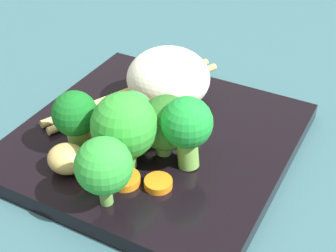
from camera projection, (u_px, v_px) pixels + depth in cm
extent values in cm
cube|color=#30585F|center=(156.00, 155.00, 49.49)|extent=(110.00, 110.00, 2.00)
cube|color=black|center=(156.00, 141.00, 48.41)|extent=(25.37, 25.37, 1.68)
ellipsoid|color=white|center=(168.00, 78.00, 50.49)|extent=(11.07, 11.21, 6.17)
cylinder|color=#5CA142|center=(126.00, 157.00, 43.38)|extent=(2.92, 2.93, 2.36)
sphere|color=green|center=(125.00, 126.00, 41.51)|extent=(5.77, 5.77, 5.77)
cylinder|color=#83BF56|center=(77.00, 137.00, 45.26)|extent=(2.70, 2.56, 2.90)
sphere|color=#13651F|center=(75.00, 113.00, 43.86)|extent=(4.13, 4.13, 4.13)
cylinder|color=#7AB252|center=(164.00, 144.00, 45.07)|extent=(2.11, 2.05, 2.02)
sphere|color=#286522|center=(166.00, 123.00, 43.73)|extent=(5.06, 5.06, 5.06)
cylinder|color=#79C14E|center=(132.00, 136.00, 45.87)|extent=(2.02, 2.10, 2.38)
sphere|color=#30883D|center=(132.00, 113.00, 44.44)|extent=(4.04, 4.04, 4.04)
cylinder|color=#65A046|center=(105.00, 190.00, 39.62)|extent=(1.40, 1.44, 2.64)
sphere|color=green|center=(104.00, 166.00, 37.62)|extent=(4.56, 4.56, 4.56)
cylinder|color=#6FA747|center=(188.00, 152.00, 43.37)|extent=(2.61, 2.82, 3.19)
sphere|color=#1C9033|center=(187.00, 123.00, 41.32)|extent=(4.47, 4.47, 4.47)
cylinder|color=orange|center=(158.00, 183.00, 41.75)|extent=(3.40, 3.40, 0.66)
cylinder|color=orange|center=(90.00, 175.00, 42.60)|extent=(3.09, 3.09, 0.63)
cylinder|color=orange|center=(125.00, 180.00, 42.09)|extent=(3.19, 3.19, 0.70)
cylinder|color=orange|center=(165.00, 130.00, 47.81)|extent=(3.51, 3.51, 0.79)
cylinder|color=orange|center=(107.00, 152.00, 45.04)|extent=(3.16, 3.16, 0.80)
cube|color=red|center=(114.00, 127.00, 47.63)|extent=(2.77, 2.75, 1.50)
cube|color=red|center=(142.00, 120.00, 47.88)|extent=(2.78, 2.77, 2.20)
ellipsoid|color=tan|center=(67.00, 159.00, 42.86)|extent=(3.54, 3.79, 2.59)
ellipsoid|color=tan|center=(93.00, 128.00, 46.98)|extent=(3.39, 3.18, 2.01)
cylinder|color=tan|center=(132.00, 90.00, 53.69)|extent=(19.62, 9.86, 0.81)
cylinder|color=tan|center=(139.00, 96.00, 52.75)|extent=(19.62, 9.86, 0.81)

